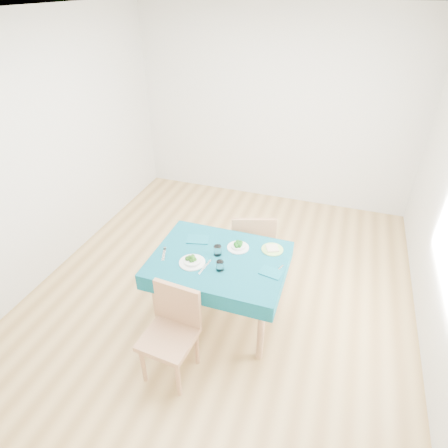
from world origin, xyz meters
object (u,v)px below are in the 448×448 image
(chair_far, at_px, (252,229))
(side_plate, at_px, (272,249))
(table, at_px, (220,288))
(chair_near, at_px, (168,331))
(bowl_near, at_px, (192,260))
(bowl_far, at_px, (238,245))

(chair_far, bearing_deg, side_plate, 103.53)
(table, relative_size, chair_near, 1.17)
(bowl_near, xyz_separation_m, side_plate, (0.64, 0.42, -0.03))
(chair_near, relative_size, chair_far, 0.89)
(bowl_near, relative_size, bowl_far, 1.14)
(table, height_order, chair_near, chair_near)
(bowl_far, height_order, side_plate, bowl_far)
(chair_near, xyz_separation_m, bowl_far, (0.31, 0.94, 0.27))
(chair_near, bearing_deg, chair_far, 84.03)
(bowl_near, relative_size, side_plate, 1.15)
(bowl_far, bearing_deg, table, -121.27)
(chair_near, bearing_deg, bowl_near, 96.52)
(bowl_near, height_order, bowl_far, bowl_near)
(chair_far, xyz_separation_m, bowl_far, (0.02, -0.61, 0.21))
(chair_near, distance_m, side_plate, 1.21)
(table, height_order, side_plate, side_plate)
(chair_near, bearing_deg, table, 80.51)
(chair_far, height_order, bowl_far, chair_far)
(bowl_far, bearing_deg, bowl_near, -133.33)
(chair_far, relative_size, bowl_far, 5.61)
(table, relative_size, chair_far, 1.04)
(chair_far, height_order, bowl_near, chair_far)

